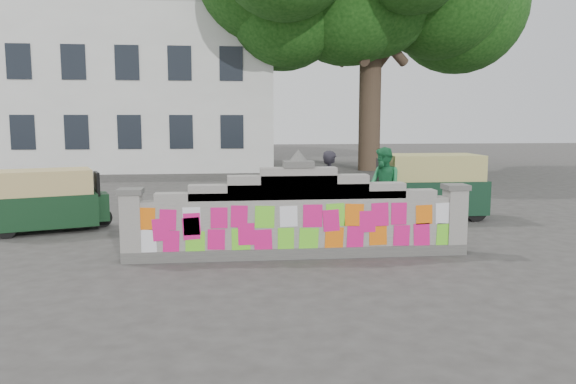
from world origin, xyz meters
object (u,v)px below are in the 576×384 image
(cyclist_bike, at_px, (330,215))
(cyclist_rider, at_px, (330,200))
(pedestrian, at_px, (384,186))
(rickshaw_right, at_px, (429,185))
(rickshaw_left, at_px, (48,199))

(cyclist_bike, relative_size, cyclist_rider, 1.12)
(pedestrian, bearing_deg, cyclist_rider, -62.36)
(pedestrian, height_order, rickshaw_right, pedestrian)
(cyclist_rider, distance_m, rickshaw_right, 3.59)
(pedestrian, bearing_deg, cyclist_bike, -62.36)
(rickshaw_right, bearing_deg, cyclist_rider, 35.11)
(pedestrian, relative_size, rickshaw_right, 0.63)
(cyclist_rider, relative_size, rickshaw_right, 0.54)
(cyclist_bike, bearing_deg, pedestrian, -65.63)
(cyclist_bike, distance_m, rickshaw_right, 3.61)
(cyclist_bike, height_order, pedestrian, pedestrian)
(pedestrian, distance_m, rickshaw_left, 7.93)
(cyclist_bike, distance_m, cyclist_rider, 0.34)
(cyclist_bike, height_order, cyclist_rider, cyclist_rider)
(cyclist_bike, height_order, rickshaw_right, rickshaw_right)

